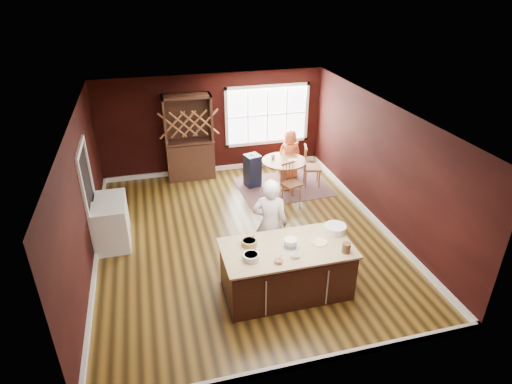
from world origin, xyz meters
TOP-DOWN VIEW (x-y plane):
  - room_shell at (0.00, 0.00)m, footprint 7.00×7.00m
  - window at (1.50, 3.47)m, footprint 2.36×0.10m
  - doorway at (-2.97, 0.60)m, footprint 0.08×1.26m
  - kitchen_island at (0.32, -1.84)m, footprint 2.20×1.15m
  - dining_table at (1.53, 2.02)m, footprint 1.13×1.13m
  - baker at (0.25, -1.05)m, footprint 0.76×0.62m
  - layer_cake at (0.38, -1.81)m, footprint 0.31×0.31m
  - bowl_blue at (-0.35, -2.02)m, footprint 0.27×0.27m
  - bowl_yellow at (-0.28, -1.62)m, footprint 0.26×0.26m
  - bowl_pink at (0.05, -2.21)m, footprint 0.15×0.15m
  - bowl_olive at (0.35, -2.14)m, footprint 0.15×0.15m
  - drinking_glass at (0.77, -1.87)m, footprint 0.07×0.07m
  - dinner_plate at (0.88, -1.85)m, footprint 0.28×0.28m
  - white_tub at (1.28, -1.61)m, footprint 0.38×0.38m
  - stoneware_crock at (1.20, -2.22)m, footprint 0.14×0.14m
  - rug at (1.53, 2.02)m, footprint 2.38×1.88m
  - chair_east at (2.28, 1.95)m, footprint 0.54×0.56m
  - chair_south at (1.50, 1.29)m, footprint 0.51×0.49m
  - chair_north at (1.88, 2.74)m, footprint 0.53×0.52m
  - seated_woman at (1.84, 2.51)m, footprint 0.69×0.47m
  - high_chair at (0.78, 2.31)m, footprint 0.44×0.44m
  - toddler at (0.78, 2.37)m, footprint 0.18×0.14m
  - table_plate at (1.74, 1.96)m, footprint 0.22×0.22m
  - table_cup at (1.30, 2.22)m, footprint 0.13×0.13m
  - hutch at (-0.69, 3.22)m, footprint 1.24×0.51m
  - washer at (-2.64, 0.28)m, footprint 0.65×0.63m
  - dryer at (-2.64, 0.92)m, footprint 0.61×0.59m

SIDE VIEW (x-z plane):
  - rug at x=1.53m, z-range 0.00..0.01m
  - kitchen_island at x=0.32m, z-range -0.02..0.90m
  - dryer at x=-2.64m, z-range 0.00..0.88m
  - high_chair at x=0.78m, z-range 0.00..0.89m
  - washer at x=-2.64m, z-range 0.00..0.94m
  - chair_south at x=1.50m, z-range 0.00..0.96m
  - chair_north at x=1.88m, z-range 0.00..0.97m
  - dining_table at x=1.53m, z-range 0.16..0.91m
  - chair_east at x=2.28m, z-range 0.00..1.10m
  - seated_woman at x=1.84m, z-range 0.00..1.36m
  - table_plate at x=1.74m, z-range 0.75..0.77m
  - table_cup at x=1.30m, z-range 0.75..0.85m
  - toddler at x=0.78m, z-range 0.68..0.94m
  - baker at x=0.25m, z-range 0.00..1.81m
  - dinner_plate at x=0.88m, z-range 0.92..0.94m
  - bowl_pink at x=0.05m, z-range 0.92..0.97m
  - bowl_olive at x=0.35m, z-range 0.92..0.98m
  - bowl_yellow at x=-0.28m, z-range 0.92..1.02m
  - bowl_blue at x=-0.35m, z-range 0.92..1.02m
  - layer_cake at x=0.38m, z-range 0.92..1.05m
  - white_tub at x=1.28m, z-range 0.92..1.05m
  - drinking_glass at x=0.77m, z-range 0.92..1.06m
  - stoneware_crock at x=1.20m, z-range 0.92..1.09m
  - doorway at x=-2.97m, z-range -0.04..2.09m
  - hutch at x=-0.69m, z-range 0.00..2.26m
  - room_shell at x=0.00m, z-range -2.15..4.85m
  - window at x=1.50m, z-range 0.67..2.33m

